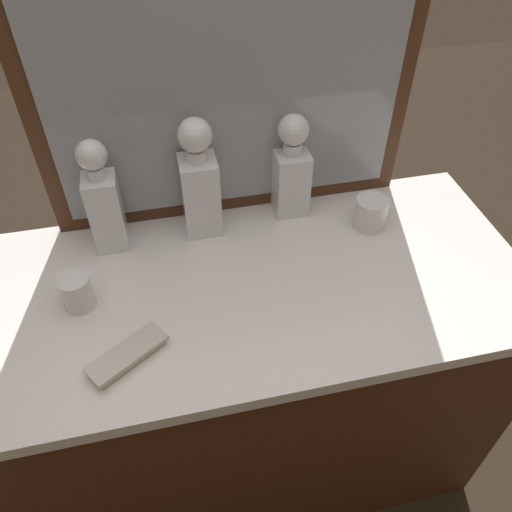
% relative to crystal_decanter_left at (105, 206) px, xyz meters
% --- Properties ---
extents(ground_plane, '(6.00, 6.00, 0.00)m').
position_rel_crystal_decanter_left_xyz_m(ground_plane, '(0.32, -0.20, -0.95)').
color(ground_plane, '#2D2319').
extents(dresser, '(1.29, 0.61, 0.83)m').
position_rel_crystal_decanter_left_xyz_m(dresser, '(0.32, -0.20, -0.53)').
color(dresser, '#472816').
rests_on(dresser, ground_plane).
extents(dresser_mirror, '(0.90, 0.03, 0.60)m').
position_rel_crystal_decanter_left_xyz_m(dresser_mirror, '(0.32, 0.08, 0.18)').
color(dresser_mirror, '#472816').
rests_on(dresser_mirror, dresser).
extents(crystal_decanter_left, '(0.08, 0.08, 0.29)m').
position_rel_crystal_decanter_left_xyz_m(crystal_decanter_left, '(0.00, 0.00, 0.00)').
color(crystal_decanter_left, white).
rests_on(crystal_decanter_left, dresser).
extents(crystal_decanter_far_right, '(0.09, 0.09, 0.28)m').
position_rel_crystal_decanter_left_xyz_m(crystal_decanter_far_right, '(0.46, 0.04, -0.01)').
color(crystal_decanter_far_right, white).
rests_on(crystal_decanter_far_right, dresser).
extents(crystal_decanter_front, '(0.09, 0.09, 0.31)m').
position_rel_crystal_decanter_left_xyz_m(crystal_decanter_front, '(0.23, 0.01, 0.01)').
color(crystal_decanter_front, white).
rests_on(crystal_decanter_front, dresser).
extents(crystal_tumbler_left, '(0.08, 0.08, 0.08)m').
position_rel_crystal_decanter_left_xyz_m(crystal_tumbler_left, '(0.65, -0.07, -0.08)').
color(crystal_tumbler_left, white).
rests_on(crystal_tumbler_left, dresser).
extents(crystal_tumbler_far_left, '(0.07, 0.07, 0.08)m').
position_rel_crystal_decanter_left_xyz_m(crystal_tumbler_far_left, '(-0.08, -0.19, -0.08)').
color(crystal_tumbler_far_left, white).
rests_on(crystal_tumbler_far_left, dresser).
extents(silver_brush_center, '(0.17, 0.14, 0.02)m').
position_rel_crystal_decanter_left_xyz_m(silver_brush_center, '(0.02, -0.36, -0.11)').
color(silver_brush_center, '#B7A88C').
rests_on(silver_brush_center, dresser).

